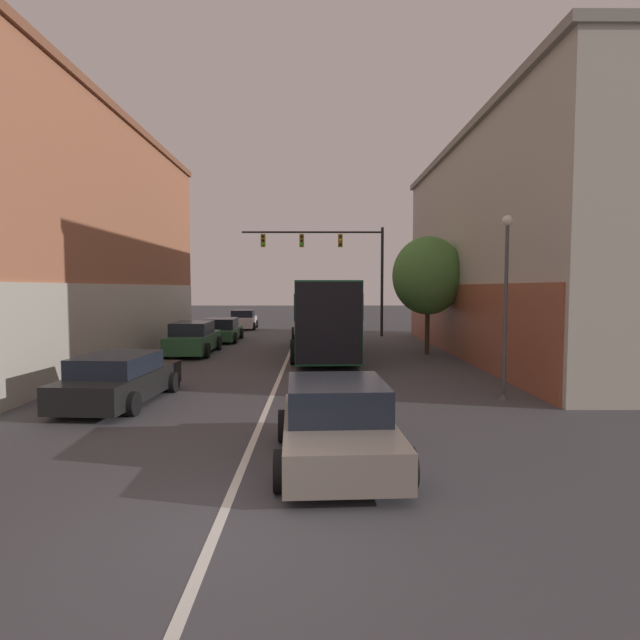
{
  "coord_description": "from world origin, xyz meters",
  "views": [
    {
      "loc": [
        1.27,
        -6.04,
        3.06
      ],
      "look_at": [
        1.4,
        14.79,
        1.71
      ],
      "focal_mm": 28.0,
      "sensor_mm": 36.0,
      "label": 1
    }
  ],
  "objects": [
    {
      "name": "ground_plane",
      "position": [
        0.0,
        0.0,
        0.0
      ],
      "size": [
        160.0,
        160.0,
        0.0
      ],
      "primitive_type": "plane",
      "color": "#424247"
    },
    {
      "name": "lane_center_line",
      "position": [
        0.0,
        14.67,
        0.0
      ],
      "size": [
        0.14,
        41.35,
        0.01
      ],
      "color": "silver",
      "rests_on": "ground_plane"
    },
    {
      "name": "building_left_brick",
      "position": [
        -9.74,
        14.47,
        5.15
      ],
      "size": [
        6.82,
        20.77,
        10.08
      ],
      "color": "#A86647",
      "rests_on": "ground_plane"
    },
    {
      "name": "building_right_storefront",
      "position": [
        12.17,
        16.37,
        4.94
      ],
      "size": [
        9.8,
        20.51,
        9.64
      ],
      "color": "#B7B2A3",
      "rests_on": "ground_plane"
    },
    {
      "name": "bus",
      "position": [
        1.5,
        16.88,
        1.87
      ],
      "size": [
        3.14,
        10.25,
        3.33
      ],
      "rotation": [
        0.0,
        0.0,
        1.61
      ],
      "color": "#145133",
      "rests_on": "ground_plane"
    },
    {
      "name": "hatchback_foreground",
      "position": [
        1.63,
        2.62,
        0.66
      ],
      "size": [
        2.29,
        4.03,
        1.39
      ],
      "rotation": [
        0.0,
        0.0,
        1.62
      ],
      "color": "slate",
      "rests_on": "ground_plane"
    },
    {
      "name": "parked_car_left_near",
      "position": [
        -4.19,
        22.5,
        0.63
      ],
      "size": [
        2.16,
        4.63,
        1.32
      ],
      "rotation": [
        0.0,
        0.0,
        1.6
      ],
      "color": "#285633",
      "rests_on": "ground_plane"
    },
    {
      "name": "parked_car_left_mid",
      "position": [
        -4.21,
        31.02,
        0.66
      ],
      "size": [
        2.08,
        3.91,
        1.41
      ],
      "rotation": [
        0.0,
        0.0,
        1.61
      ],
      "color": "silver",
      "rests_on": "ground_plane"
    },
    {
      "name": "parked_car_left_far",
      "position": [
        -3.97,
        7.09,
        0.63
      ],
      "size": [
        2.28,
        4.5,
        1.31
      ],
      "rotation": [
        0.0,
        0.0,
        1.5
      ],
      "color": "black",
      "rests_on": "ground_plane"
    },
    {
      "name": "parked_car_left_distant",
      "position": [
        -4.44,
        16.9,
        0.71
      ],
      "size": [
        2.06,
        4.66,
        1.5
      ],
      "rotation": [
        0.0,
        0.0,
        1.59
      ],
      "color": "#285633",
      "rests_on": "ground_plane"
    },
    {
      "name": "traffic_signal_gantry",
      "position": [
        2.46,
        25.33,
        5.1
      ],
      "size": [
        8.87,
        0.36,
        6.82
      ],
      "color": "black",
      "rests_on": "ground_plane"
    },
    {
      "name": "street_lamp",
      "position": [
        6.4,
        7.46,
        2.73
      ],
      "size": [
        0.29,
        0.29,
        5.01
      ],
      "color": "#47474C",
      "rests_on": "ground_plane"
    },
    {
      "name": "street_tree_near",
      "position": [
        6.35,
        16.76,
        3.61
      ],
      "size": [
        3.24,
        2.92,
        5.39
      ],
      "color": "#3D2D1E",
      "rests_on": "ground_plane"
    }
  ]
}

